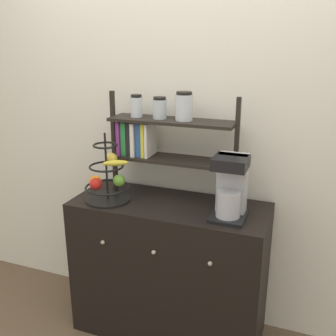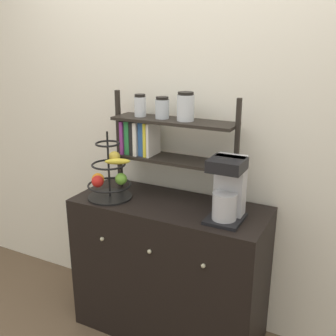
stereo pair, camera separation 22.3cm
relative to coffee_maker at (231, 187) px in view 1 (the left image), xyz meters
name	(u,v)px [view 1 (the left image)]	position (x,y,z in m)	size (l,w,h in m)	color
wall_back	(186,123)	(-0.36, 0.33, 0.25)	(7.00, 0.05, 2.60)	silver
sideboard	(169,269)	(-0.36, 0.05, -0.61)	(1.15, 0.49, 0.88)	black
coffee_maker	(231,187)	(0.00, 0.00, 0.00)	(0.18, 0.21, 0.34)	black
fruit_stand	(107,179)	(-0.73, -0.03, -0.04)	(0.27, 0.27, 0.41)	black
shelf_hutch	(158,133)	(-0.48, 0.16, 0.22)	(0.79, 0.20, 0.64)	black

